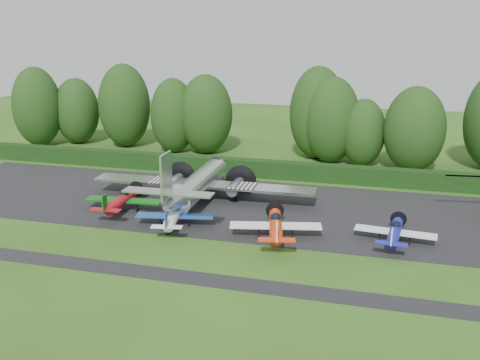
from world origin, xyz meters
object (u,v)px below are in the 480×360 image
(transport_plane, at_px, (198,184))
(light_plane_red, at_px, (122,200))
(light_plane_white, at_px, (174,216))
(light_plane_orange, at_px, (276,226))
(light_plane_blue, at_px, (395,232))

(transport_plane, relative_size, light_plane_red, 2.91)
(light_plane_red, height_order, light_plane_white, light_plane_red)
(transport_plane, distance_m, light_plane_orange, 11.78)
(light_plane_blue, bearing_deg, light_plane_red, 171.30)
(light_plane_blue, bearing_deg, light_plane_orange, -176.27)
(transport_plane, distance_m, light_plane_red, 7.57)
(light_plane_white, height_order, light_plane_orange, light_plane_orange)
(light_plane_red, bearing_deg, light_plane_orange, -6.39)
(light_plane_red, xyz_separation_m, light_plane_white, (6.34, -2.52, -0.10))
(transport_plane, height_order, light_plane_orange, transport_plane)
(light_plane_white, distance_m, light_plane_blue, 18.85)
(transport_plane, distance_m, light_plane_white, 6.80)
(transport_plane, bearing_deg, light_plane_blue, -14.93)
(light_plane_white, xyz_separation_m, light_plane_orange, (9.23, -0.39, 0.12))
(transport_plane, height_order, light_plane_white, transport_plane)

